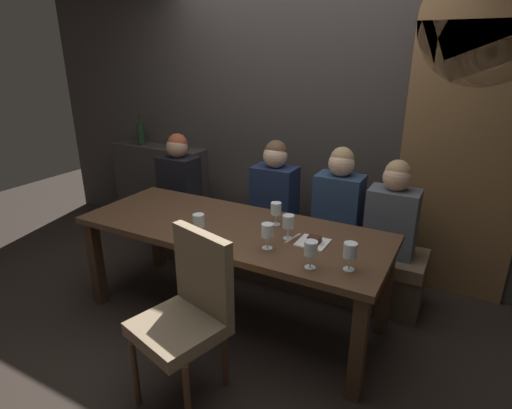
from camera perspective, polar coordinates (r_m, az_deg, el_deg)
name	(u,v)px	position (r m, az deg, el deg)	size (l,w,h in m)	color
ground	(234,314)	(3.25, -3.15, -15.05)	(9.00, 9.00, 0.00)	black
back_wall_tiled	(302,99)	(3.76, 6.44, 14.42)	(6.00, 0.12, 3.00)	#383330
arched_door	(468,128)	(3.43, 27.48, 9.45)	(0.90, 0.05, 2.55)	brown
back_counter	(162,188)	(4.64, -12.96, 2.20)	(1.10, 0.28, 0.95)	#2F2B29
dining_table	(232,237)	(2.92, -3.40, -4.58)	(2.20, 0.84, 0.74)	#412B1C
banquette_bench	(274,251)	(3.66, 2.53, -6.52)	(2.50, 0.44, 0.45)	#4A3C2E
chair_near_side	(189,307)	(2.37, -9.32, -13.91)	(0.54, 0.54, 0.98)	#4C3321
diner_redhead	(179,175)	(3.94, -10.69, 4.07)	(0.36, 0.24, 0.74)	black
diner_bearded	(275,189)	(3.43, 2.66, 2.20)	(0.36, 0.24, 0.77)	#192342
diner_far_end	(339,198)	(3.27, 11.47, 0.85)	(0.36, 0.24, 0.77)	navy
diner_near_end	(393,211)	(3.18, 18.53, -0.83)	(0.36, 0.24, 0.72)	#4C515B
wine_bottle_dark_red	(141,134)	(4.61, -15.73, 9.50)	(0.08, 0.08, 0.33)	black
wine_glass_end_left	(311,249)	(2.31, 7.66, -6.18)	(0.08, 0.08, 0.16)	silver
wine_glass_near_left	(267,231)	(2.52, 1.60, -3.73)	(0.08, 0.08, 0.16)	silver
wine_glass_center_back	(350,251)	(2.33, 12.99, -6.33)	(0.08, 0.08, 0.16)	silver
wine_glass_near_right	(199,222)	(2.69, -7.99, -2.40)	(0.08, 0.08, 0.16)	silver
wine_glass_end_right	(288,222)	(2.65, 4.52, -2.47)	(0.08, 0.08, 0.16)	silver
wine_glass_far_left	(276,210)	(2.87, 2.80, -0.71)	(0.08, 0.08, 0.16)	silver
dessert_plate	(313,241)	(2.64, 7.99, -5.12)	(0.19, 0.19, 0.05)	white
fork_on_table	(293,238)	(2.70, 5.16, -4.69)	(0.02, 0.17, 0.01)	silver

